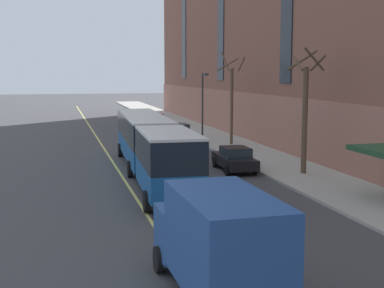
% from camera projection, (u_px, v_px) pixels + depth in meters
% --- Properties ---
extents(ground_plane, '(260.00, 260.00, 0.00)m').
position_uv_depth(ground_plane, '(162.00, 182.00, 30.64)').
color(ground_plane, '#424244').
extents(sidewalk, '(4.89, 160.00, 0.15)m').
position_uv_depth(sidewalk, '(283.00, 165.00, 35.66)').
color(sidewalk, '#ADA89E').
rests_on(sidewalk, ground).
extents(city_bus, '(3.57, 19.80, 3.45)m').
position_uv_depth(city_bus, '(150.00, 143.00, 32.20)').
color(city_bus, '#19569E').
rests_on(city_bus, ground).
extents(parked_car_darkgray_1, '(2.13, 4.71, 1.56)m').
position_uv_depth(parked_car_darkgray_1, '(178.00, 132.00, 49.56)').
color(parked_car_darkgray_1, '#4C4C51').
rests_on(parked_car_darkgray_1, ground).
extents(parked_car_black_2, '(2.10, 4.71, 1.56)m').
position_uv_depth(parked_car_black_2, '(235.00, 159.00, 34.05)').
color(parked_car_black_2, black).
rests_on(parked_car_black_2, ground).
extents(parked_car_red_4, '(1.96, 4.25, 1.56)m').
position_uv_depth(parked_car_red_4, '(155.00, 120.00, 61.22)').
color(parked_car_red_4, '#B21E19').
rests_on(parked_car_red_4, ground).
extents(box_truck, '(2.43, 6.46, 3.18)m').
position_uv_depth(box_truck, '(217.00, 240.00, 14.36)').
color(box_truck, '#285199').
rests_on(box_truck, ground).
extents(street_tree_mid_block, '(1.89, 2.06, 7.56)m').
position_uv_depth(street_tree_mid_block, '(305.00, 110.00, 32.10)').
color(street_tree_mid_block, brown).
rests_on(street_tree_mid_block, sidewalk).
extents(street_tree_far_uptown, '(1.97, 1.98, 7.87)m').
position_uv_depth(street_tree_far_uptown, '(232.00, 99.00, 45.41)').
color(street_tree_far_uptown, brown).
rests_on(street_tree_far_uptown, sidewalk).
extents(street_lamp, '(0.36, 1.48, 6.06)m').
position_uv_depth(street_lamp, '(203.00, 99.00, 47.43)').
color(street_lamp, '#2D2D30').
rests_on(street_lamp, sidewalk).
extents(lane_centerline, '(0.16, 140.00, 0.01)m').
position_uv_depth(lane_centerline, '(121.00, 174.00, 33.02)').
color(lane_centerline, '#E0D66B').
rests_on(lane_centerline, ground).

